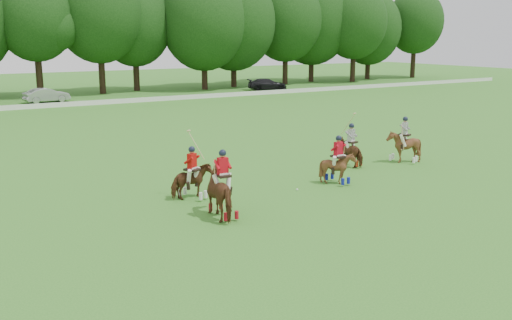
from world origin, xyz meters
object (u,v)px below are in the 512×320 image
polo_red_b (192,181)px  polo_stripe_a (351,151)px  polo_red_c (338,167)px  car_right (267,84)px  car_mid (47,95)px  polo_red_a (223,192)px  polo_ball (297,190)px  polo_stripe_b (404,146)px

polo_red_b → polo_stripe_a: size_ratio=0.99×
polo_red_b → polo_red_c: polo_red_b is taller
car_right → polo_stripe_a: size_ratio=1.74×
polo_red_b → polo_red_c: size_ratio=1.25×
car_mid → car_right: 25.19m
polo_red_a → polo_ball: bearing=19.5°
polo_red_c → polo_stripe_b: (5.58, 1.61, 0.10)m
polo_stripe_b → polo_stripe_a: bearing=164.8°
car_mid → polo_red_c: polo_red_c is taller
car_right → polo_stripe_b: size_ratio=1.98×
polo_red_a → polo_stripe_a: polo_stripe_a is taller
car_mid → polo_red_c: bearing=177.5°
car_mid → polo_ball: (2.23, -38.83, -0.65)m
polo_red_a → polo_ball: 4.62m
polo_red_b → polo_stripe_a: bearing=8.0°
polo_red_b → polo_stripe_a: polo_stripe_a is taller
car_right → polo_ball: bearing=168.4°
polo_ball → polo_red_a: bearing=-160.5°
polo_red_c → car_mid: bearing=96.5°
car_mid → polo_stripe_b: size_ratio=1.80×
car_mid → car_right: size_ratio=0.91×
car_right → polo_stripe_b: polo_stripe_b is taller
car_right → polo_red_a: polo_red_a is taller
polo_red_c → polo_ball: 2.29m
polo_stripe_a → polo_ball: 5.53m
car_mid → polo_stripe_a: 37.09m
car_mid → polo_stripe_b: polo_stripe_b is taller
polo_stripe_b → polo_red_c: bearing=-163.9°
polo_ball → car_right: bearing=59.4°
car_right → polo_red_a: bearing=165.0°
polo_ball → polo_red_b: bearing=164.9°
polo_red_a → polo_red_b: 2.67m
polo_red_c → polo_stripe_a: 3.63m
polo_red_a → polo_red_c: (6.46, 1.56, -0.15)m
car_mid → polo_red_b: (-2.00, -37.68, 0.04)m
polo_stripe_a → polo_ball: polo_stripe_a is taller
polo_red_b → polo_ball: 4.44m
polo_red_c → polo_red_a: bearing=-166.4°
car_right → polo_ball: (-22.95, -38.83, -0.63)m
polo_red_b → polo_red_c: bearing=-9.7°
car_mid → car_right: bearing=-99.0°
car_mid → polo_red_a: size_ratio=1.73×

